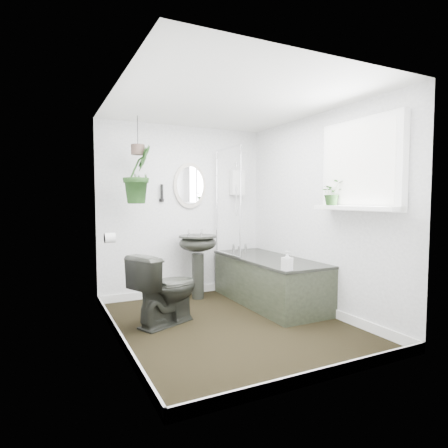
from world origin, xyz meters
name	(u,v)px	position (x,y,z in m)	size (l,w,h in m)	color
floor	(230,325)	(0.00, 0.00, -0.01)	(2.30, 2.80, 0.02)	black
ceiling	(231,101)	(0.00, 0.00, 2.31)	(2.30, 2.80, 0.02)	white
wall_back	(183,211)	(0.00, 1.41, 1.15)	(2.30, 0.02, 2.30)	white
wall_front	(323,223)	(0.00, -1.41, 1.15)	(2.30, 0.02, 2.30)	white
wall_left	(115,218)	(-1.16, 0.00, 1.15)	(0.02, 2.80, 2.30)	white
wall_right	(319,213)	(1.16, 0.00, 1.15)	(0.02, 2.80, 2.30)	white
skirting	(230,320)	(0.00, 0.00, 0.05)	(2.30, 2.80, 0.10)	white
bathtub	(269,280)	(0.80, 0.50, 0.29)	(0.72, 1.72, 0.58)	black
bath_screen	(228,202)	(0.47, 0.99, 1.28)	(0.04, 0.72, 1.40)	silver
shower_box	(237,183)	(0.80, 1.34, 1.55)	(0.20, 0.10, 0.35)	white
oval_mirror	(190,186)	(0.08, 1.37, 1.50)	(0.46, 0.03, 0.62)	beige
wall_sconce	(162,193)	(-0.32, 1.36, 1.40)	(0.04, 0.04, 0.22)	black
toilet_roll_holder	(110,238)	(-1.10, 0.70, 0.90)	(0.11, 0.11, 0.11)	white
window_recess	(361,165)	(1.09, -0.70, 1.65)	(0.08, 1.00, 0.90)	white
window_sill	(355,208)	(1.02, -0.70, 1.23)	(0.18, 1.00, 0.04)	white
window_blinds	(358,165)	(1.04, -0.70, 1.65)	(0.01, 0.86, 0.76)	white
toilet	(166,288)	(-0.60, 0.32, 0.38)	(0.42, 0.74, 0.76)	black
pedestal_sink	(198,267)	(0.08, 1.10, 0.42)	(0.50, 0.42, 0.85)	black
sill_plant	(332,193)	(1.00, -0.40, 1.38)	(0.24, 0.21, 0.27)	black
hanging_plant	(138,174)	(-0.70, 1.04, 1.61)	(0.38, 0.31, 0.70)	black
soap_bottle	(287,261)	(0.51, -0.29, 0.68)	(0.09, 0.09, 0.20)	black
hanging_pot	(138,150)	(-0.70, 1.04, 1.90)	(0.16, 0.16, 0.12)	#46352D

